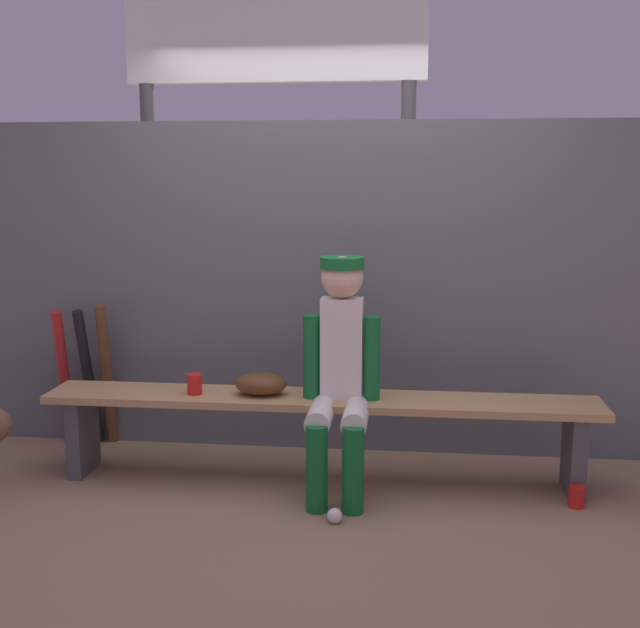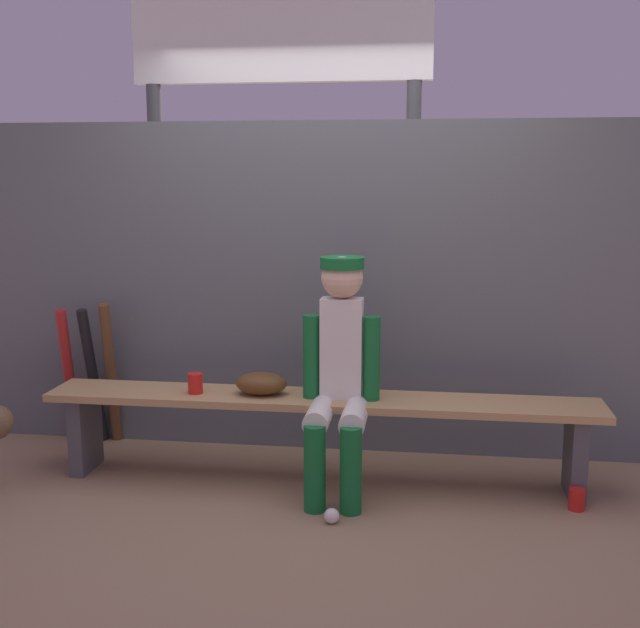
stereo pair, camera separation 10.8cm
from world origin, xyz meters
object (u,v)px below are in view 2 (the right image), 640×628
Objects in this scene: baseball at (332,516)px; scoreboard at (290,66)px; bat_aluminum_red at (69,376)px; dugout_bench at (320,414)px; bat_aluminum_black at (93,376)px; cup_on_ground at (577,499)px; cup_on_bench at (195,383)px; bat_wood_dark at (111,374)px; baseball_glove at (261,383)px; player_seated at (339,367)px.

baseball is 0.02× the size of scoreboard.
dugout_bench is at bearing -14.06° from bat_aluminum_red.
dugout_bench is at bearing -15.95° from bat_aluminum_black.
cup_on_ground is 1.00× the size of cup_on_bench.
cup_on_bench is at bearing -34.14° from bat_wood_dark.
bat_wood_dark is at bearing 5.30° from bat_aluminum_black.
bat_aluminum_red is at bearing 162.65° from baseball_glove.
baseball is at bearing -30.91° from cup_on_bench.
player_seated is at bearing -16.56° from bat_aluminum_red.
cup_on_bench is at bearing 174.09° from player_seated.
bat_wood_dark is at bearing 5.60° from bat_aluminum_red.
bat_aluminum_black is 7.90× the size of cup_on_ground.
cup_on_bench is at bearing -177.65° from dugout_bench.
player_seated is 2.29m from scoreboard.
cup_on_bench is (-0.80, 0.08, -0.14)m from player_seated.
player_seated is (0.12, -0.11, 0.29)m from dugout_bench.
baseball_glove reaches higher than cup_on_bench.
player_seated reaches higher than cup_on_ground.
bat_aluminum_red is (-1.30, 0.41, -0.11)m from baseball_glove.
scoreboard is at bearing 77.97° from cup_on_bench.
bat_aluminum_red reaches higher than baseball_glove.
player_seated reaches higher than bat_aluminum_black.
cup_on_ground is at bearing -41.79° from scoreboard.
bat_aluminum_red is at bearing 168.54° from cup_on_ground.
player_seated is 1.43× the size of bat_aluminum_red.
player_seated is 1.36m from cup_on_ground.
bat_wood_dark is 2.33m from scoreboard.
bat_aluminum_red is at bearing -174.17° from bat_aluminum_black.
player_seated is 11.26× the size of cup_on_bench.
bat_aluminum_red is (-0.26, -0.03, -0.02)m from bat_wood_dark.
scoreboard is at bearing 43.26° from bat_wood_dark.
baseball_glove is 0.08× the size of scoreboard.
cup_on_bench is (-0.81, 0.49, 0.50)m from baseball.
cup_on_bench is at bearing -102.03° from scoreboard.
cup_on_ground is 0.03× the size of scoreboard.
dugout_bench is 1.53m from bat_aluminum_black.
scoreboard is (1.08, 0.92, 1.94)m from bat_aluminum_black.
cup_on_ground is 2.07m from cup_on_bench.
dugout_bench is at bearing 2.35° from cup_on_bench.
bat_wood_dark reaches higher than baseball_glove.
player_seated is 11.26× the size of cup_on_ground.
cup_on_bench reaches higher than dugout_bench.
cup_on_bench reaches higher than cup_on_ground.
bat_aluminum_black reaches higher than dugout_bench.
player_seated reaches higher than cup_on_bench.
baseball_glove is 1.36m from bat_aluminum_red.
dugout_bench is 10.66× the size of baseball_glove.
bat_aluminum_black is 2.40m from scoreboard.
bat_aluminum_black is (-0.11, -0.01, -0.02)m from bat_wood_dark.
player_seated is 1.59m from bat_wood_dark.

